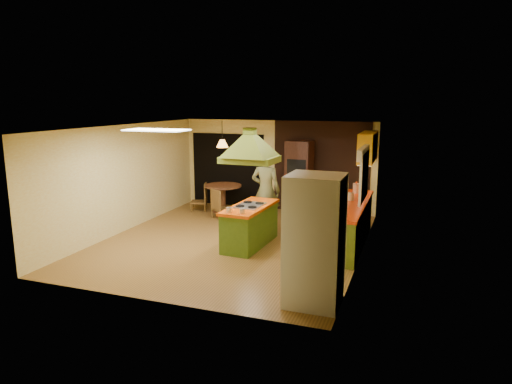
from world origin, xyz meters
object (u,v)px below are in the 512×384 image
at_px(man, 266,191).
at_px(canister_large, 356,188).
at_px(kitchen_island, 250,225).
at_px(refrigerator, 315,241).
at_px(wall_oven, 299,177).
at_px(dining_table, 223,193).

xyz_separation_m(man, canister_large, (2.01, 0.63, 0.08)).
height_order(kitchen_island, man, man).
height_order(kitchen_island, canister_large, canister_large).
bearing_deg(refrigerator, man, 119.02).
relative_size(wall_oven, canister_large, 8.80).
xyz_separation_m(man, wall_oven, (0.33, 1.88, 0.04)).
relative_size(refrigerator, canister_large, 8.83).
bearing_deg(kitchen_island, refrigerator, -47.71).
bearing_deg(wall_oven, kitchen_island, -91.29).
distance_m(dining_table, canister_large, 3.79).
xyz_separation_m(kitchen_island, dining_table, (-1.73, 2.53, 0.09)).
height_order(refrigerator, dining_table, refrigerator).
height_order(kitchen_island, wall_oven, wall_oven).
distance_m(wall_oven, canister_large, 2.10).
distance_m(kitchen_island, canister_large, 2.76).
bearing_deg(canister_large, dining_table, 169.53).
bearing_deg(wall_oven, man, -96.04).
xyz_separation_m(refrigerator, dining_table, (-3.63, 4.87, -0.47)).
xyz_separation_m(man, refrigerator, (1.95, -3.56, 0.04)).
xyz_separation_m(man, dining_table, (-1.68, 1.32, -0.42)).
bearing_deg(dining_table, refrigerator, -53.34).
bearing_deg(dining_table, man, -38.08).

